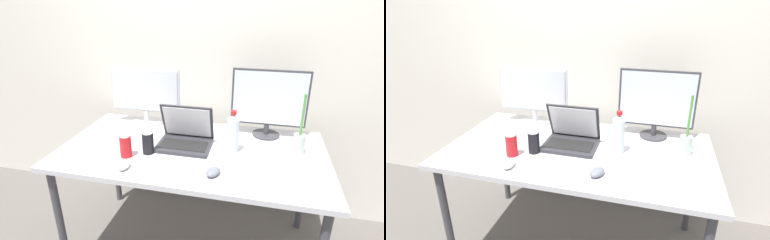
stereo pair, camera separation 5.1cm
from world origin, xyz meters
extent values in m
cube|color=silver|center=(0.00, 0.59, 1.30)|extent=(7.00, 0.08, 2.60)
cylinder|color=#424247|center=(-0.71, -0.35, 0.35)|extent=(0.04, 0.04, 0.71)
cylinder|color=#424247|center=(-0.71, 0.35, 0.35)|extent=(0.04, 0.04, 0.71)
cylinder|color=#424247|center=(0.71, 0.35, 0.35)|extent=(0.04, 0.04, 0.71)
cube|color=silver|center=(0.00, 0.00, 0.72)|extent=(1.54, 0.83, 0.03)
cylinder|color=silver|center=(-0.40, 0.30, 0.75)|extent=(0.22, 0.22, 0.01)
cylinder|color=silver|center=(-0.40, 0.30, 0.79)|extent=(0.03, 0.03, 0.08)
cube|color=silver|center=(-0.40, 0.30, 0.99)|extent=(0.49, 0.02, 0.30)
cube|color=silver|center=(-0.40, 0.29, 0.99)|extent=(0.46, 0.01, 0.28)
cylinder|color=#38383D|center=(0.42, 0.29, 0.75)|extent=(0.17, 0.17, 0.01)
cylinder|color=#38383D|center=(0.42, 0.29, 0.78)|extent=(0.03, 0.03, 0.07)
cube|color=#38383D|center=(0.42, 0.29, 0.99)|extent=(0.46, 0.02, 0.35)
cube|color=silver|center=(0.42, 0.28, 0.99)|extent=(0.44, 0.01, 0.33)
cube|color=#2D2D33|center=(-0.05, 0.01, 0.75)|extent=(0.32, 0.24, 0.02)
cube|color=black|center=(-0.05, -0.01, 0.76)|extent=(0.28, 0.13, 0.00)
cube|color=#2D2D33|center=(-0.05, 0.09, 0.87)|extent=(0.32, 0.10, 0.23)
cube|color=white|center=(-0.05, 0.08, 0.87)|extent=(0.28, 0.08, 0.20)
cube|color=#B2B2B7|center=(0.40, -0.12, 0.75)|extent=(0.42, 0.15, 0.02)
ellipsoid|color=silver|center=(-0.29, -0.30, 0.76)|extent=(0.06, 0.09, 0.04)
ellipsoid|color=slate|center=(0.17, -0.26, 0.76)|extent=(0.09, 0.11, 0.04)
cylinder|color=silver|center=(0.23, 0.01, 0.84)|extent=(0.07, 0.07, 0.20)
cone|color=silver|center=(0.23, 0.01, 0.96)|extent=(0.06, 0.06, 0.03)
cylinder|color=red|center=(0.23, 0.01, 0.98)|extent=(0.03, 0.03, 0.02)
cylinder|color=black|center=(-0.23, -0.11, 0.80)|extent=(0.07, 0.07, 0.12)
cylinder|color=silver|center=(-0.23, -0.11, 0.86)|extent=(0.06, 0.06, 0.00)
cylinder|color=red|center=(-0.34, -0.18, 0.80)|extent=(0.07, 0.07, 0.12)
cylinder|color=silver|center=(-0.34, -0.18, 0.86)|extent=(0.06, 0.06, 0.00)
cylinder|color=#B2D1B7|center=(0.60, 0.09, 0.80)|extent=(0.07, 0.07, 0.11)
cylinder|color=#519342|center=(0.60, 0.09, 0.97)|extent=(0.01, 0.01, 0.24)
camera|label=1|loc=(0.37, -1.54, 1.56)|focal=28.00mm
camera|label=2|loc=(0.42, -1.52, 1.56)|focal=28.00mm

